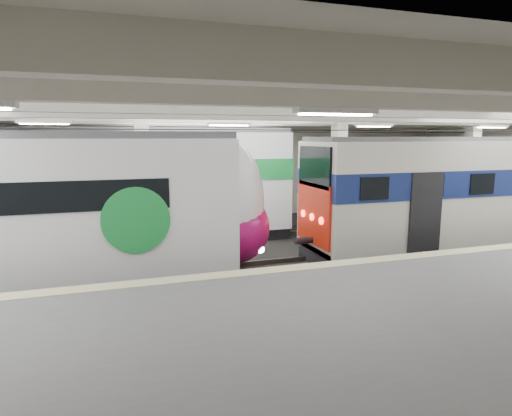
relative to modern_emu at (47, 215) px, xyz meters
name	(u,v)px	position (x,y,z in m)	size (l,w,h in m)	color
station_hall	(262,181)	(5.86, -1.74, 0.97)	(36.00, 24.00, 5.75)	black
modern_emu	(47,215)	(0.00, 0.00, 0.00)	(14.47, 2.99, 4.64)	white
older_rer	(471,192)	(15.04, 0.00, 0.07)	(13.61, 3.00, 4.48)	beige
far_train	(106,185)	(1.47, 5.50, 0.23)	(15.44, 3.43, 4.85)	white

